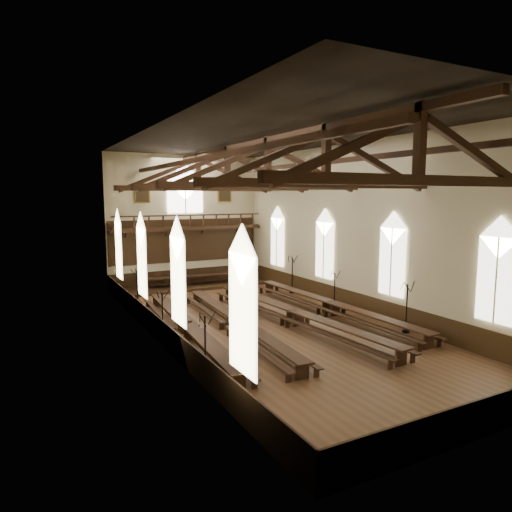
{
  "coord_description": "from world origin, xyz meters",
  "views": [
    {
      "loc": [
        -11.7,
        -20.8,
        6.9
      ],
      "look_at": [
        0.11,
        1.5,
        3.56
      ],
      "focal_mm": 32.0,
      "sensor_mm": 36.0,
      "label": 1
    }
  ],
  "objects_px": {
    "dais": "(191,286)",
    "candelabrum_right_far": "(292,282)",
    "candelabrum_left_far": "(138,299)",
    "candelabrum_left_mid": "(163,323)",
    "refectory_row_d": "(331,305)",
    "candelabrum_right_mid": "(334,296)",
    "high_table": "(190,277)",
    "candelabrum_right_near": "(406,317)",
    "refectory_row_b": "(237,321)",
    "candelabrum_left_near": "(205,357)",
    "refectory_row_a": "(187,326)",
    "refectory_row_c": "(295,314)"
  },
  "relations": [
    {
      "from": "high_table",
      "to": "candelabrum_left_mid",
      "type": "height_order",
      "value": "candelabrum_left_mid"
    },
    {
      "from": "dais",
      "to": "candelabrum_right_far",
      "type": "bearing_deg",
      "value": -41.6
    },
    {
      "from": "refectory_row_b",
      "to": "candelabrum_right_far",
      "type": "xyz_separation_m",
      "value": [
        7.5,
        6.52,
        0.28
      ]
    },
    {
      "from": "refectory_row_a",
      "to": "refectory_row_d",
      "type": "xyz_separation_m",
      "value": [
        8.9,
        0.19,
        0.03
      ]
    },
    {
      "from": "candelabrum_left_far",
      "to": "candelabrum_right_near",
      "type": "height_order",
      "value": "candelabrum_left_far"
    },
    {
      "from": "refectory_row_a",
      "to": "refectory_row_b",
      "type": "xyz_separation_m",
      "value": [
        2.59,
        -0.22,
        -0.01
      ]
    },
    {
      "from": "candelabrum_right_mid",
      "to": "refectory_row_c",
      "type": "bearing_deg",
      "value": -154.33
    },
    {
      "from": "refectory_row_a",
      "to": "candelabrum_right_near",
      "type": "xyz_separation_m",
      "value": [
        10.09,
        -4.47,
        0.26
      ]
    },
    {
      "from": "refectory_row_b",
      "to": "candelabrum_right_near",
      "type": "xyz_separation_m",
      "value": [
        7.5,
        -4.25,
        0.26
      ]
    },
    {
      "from": "candelabrum_left_far",
      "to": "candelabrum_right_mid",
      "type": "xyz_separation_m",
      "value": [
        11.1,
        -4.39,
        -0.12
      ]
    },
    {
      "from": "candelabrum_left_mid",
      "to": "candelabrum_left_far",
      "type": "height_order",
      "value": "candelabrum_left_far"
    },
    {
      "from": "candelabrum_right_mid",
      "to": "dais",
      "type": "bearing_deg",
      "value": 120.02
    },
    {
      "from": "candelabrum_left_far",
      "to": "candelabrum_right_far",
      "type": "xyz_separation_m",
      "value": [
        11.1,
        0.5,
        -0.01
      ]
    },
    {
      "from": "high_table",
      "to": "refectory_row_b",
      "type": "bearing_deg",
      "value": -98.34
    },
    {
      "from": "candelabrum_right_far",
      "to": "refectory_row_c",
      "type": "bearing_deg",
      "value": -121.47
    },
    {
      "from": "candelabrum_right_near",
      "to": "candelabrum_right_mid",
      "type": "xyz_separation_m",
      "value": [
        0.0,
        5.88,
        -0.1
      ]
    },
    {
      "from": "candelabrum_left_near",
      "to": "refectory_row_b",
      "type": "bearing_deg",
      "value": 53.04
    },
    {
      "from": "candelabrum_right_near",
      "to": "candelabrum_right_mid",
      "type": "bearing_deg",
      "value": 90.0
    },
    {
      "from": "candelabrum_left_mid",
      "to": "candelabrum_right_mid",
      "type": "xyz_separation_m",
      "value": [
        11.1,
        0.74,
        -0.0
      ]
    },
    {
      "from": "candelabrum_left_mid",
      "to": "candelabrum_right_far",
      "type": "height_order",
      "value": "candelabrum_right_far"
    },
    {
      "from": "candelabrum_left_mid",
      "to": "candelabrum_right_near",
      "type": "height_order",
      "value": "candelabrum_right_near"
    },
    {
      "from": "refectory_row_c",
      "to": "dais",
      "type": "bearing_deg",
      "value": 97.35
    },
    {
      "from": "candelabrum_left_mid",
      "to": "candelabrum_right_far",
      "type": "relative_size",
      "value": 0.86
    },
    {
      "from": "candelabrum_right_mid",
      "to": "candelabrum_right_far",
      "type": "xyz_separation_m",
      "value": [
        -0.0,
        4.88,
        0.12
      ]
    },
    {
      "from": "candelabrum_left_mid",
      "to": "candelabrum_left_far",
      "type": "xyz_separation_m",
      "value": [
        0.0,
        5.13,
        0.12
      ]
    },
    {
      "from": "refectory_row_b",
      "to": "candelabrum_right_far",
      "type": "bearing_deg",
      "value": 40.99
    },
    {
      "from": "high_table",
      "to": "candelabrum_right_near",
      "type": "bearing_deg",
      "value": -69.99
    },
    {
      "from": "high_table",
      "to": "candelabrum_right_far",
      "type": "relative_size",
      "value": 2.99
    },
    {
      "from": "candelabrum_left_mid",
      "to": "candelabrum_right_mid",
      "type": "height_order",
      "value": "candelabrum_left_mid"
    },
    {
      "from": "candelabrum_left_near",
      "to": "candelabrum_right_mid",
      "type": "height_order",
      "value": "candelabrum_left_near"
    },
    {
      "from": "refectory_row_a",
      "to": "refectory_row_d",
      "type": "distance_m",
      "value": 8.9
    },
    {
      "from": "refectory_row_b",
      "to": "candelabrum_right_near",
      "type": "bearing_deg",
      "value": -29.51
    },
    {
      "from": "candelabrum_left_near",
      "to": "candelabrum_right_mid",
      "type": "relative_size",
      "value": 1.09
    },
    {
      "from": "refectory_row_d",
      "to": "candelabrum_right_mid",
      "type": "xyz_separation_m",
      "value": [
        1.19,
        1.22,
        0.13
      ]
    },
    {
      "from": "refectory_row_a",
      "to": "candelabrum_right_near",
      "type": "relative_size",
      "value": 5.48
    },
    {
      "from": "refectory_row_b",
      "to": "candelabrum_left_near",
      "type": "relative_size",
      "value": 5.71
    },
    {
      "from": "refectory_row_d",
      "to": "candelabrum_right_far",
      "type": "bearing_deg",
      "value": 78.97
    },
    {
      "from": "refectory_row_c",
      "to": "dais",
      "type": "xyz_separation_m",
      "value": [
        -1.56,
        12.06,
        -0.5
      ]
    },
    {
      "from": "candelabrum_left_near",
      "to": "candelabrum_left_mid",
      "type": "xyz_separation_m",
      "value": [
        0.0,
        5.67,
        -0.06
      ]
    },
    {
      "from": "refectory_row_a",
      "to": "refectory_row_c",
      "type": "xyz_separation_m",
      "value": [
        5.85,
        -0.62,
        0.05
      ]
    },
    {
      "from": "candelabrum_right_mid",
      "to": "candelabrum_right_far",
      "type": "distance_m",
      "value": 4.89
    },
    {
      "from": "refectory_row_c",
      "to": "high_table",
      "type": "distance_m",
      "value": 12.17
    },
    {
      "from": "candelabrum_left_mid",
      "to": "candelabrum_right_near",
      "type": "xyz_separation_m",
      "value": [
        11.1,
        -5.14,
        0.1
      ]
    },
    {
      "from": "candelabrum_left_near",
      "to": "candelabrum_left_mid",
      "type": "bearing_deg",
      "value": 90.0
    },
    {
      "from": "refectory_row_a",
      "to": "refectory_row_d",
      "type": "bearing_deg",
      "value": 1.24
    },
    {
      "from": "refectory_row_b",
      "to": "candelabrum_right_mid",
      "type": "relative_size",
      "value": 6.21
    },
    {
      "from": "dais",
      "to": "candelabrum_left_near",
      "type": "bearing_deg",
      "value": -107.89
    },
    {
      "from": "refectory_row_b",
      "to": "candelabrum_right_far",
      "type": "height_order",
      "value": "candelabrum_right_far"
    },
    {
      "from": "refectory_row_c",
      "to": "high_table",
      "type": "bearing_deg",
      "value": 97.35
    },
    {
      "from": "refectory_row_b",
      "to": "candelabrum_left_near",
      "type": "bearing_deg",
      "value": -126.96
    }
  ]
}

